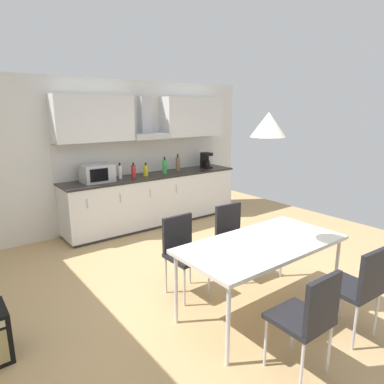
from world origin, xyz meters
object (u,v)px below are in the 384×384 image
coffee_maker (206,160)px  bottle_brown (178,164)px  dining_table (262,247)px  bottle_red (133,171)px  bottle_yellow (146,170)px  chair_near_left (309,314)px  microwave (97,173)px  chair_far_right (233,232)px  chair_near_right (360,283)px  bottle_green (165,166)px  pendant_lamp (268,125)px  chair_far_left (183,247)px  bottle_white (120,172)px

coffee_maker → bottle_brown: 0.64m
bottle_brown → dining_table: 3.35m
bottle_red → bottle_yellow: size_ratio=1.06×
bottle_yellow → chair_near_left: size_ratio=0.26×
microwave → bottle_brown: bearing=2.2°
dining_table → chair_far_right: bearing=64.3°
chair_near_right → bottle_green: bearing=83.0°
bottle_yellow → dining_table: bearing=-98.5°
microwave → bottle_brown: 1.59m
bottle_red → chair_near_left: (-0.62, -3.87, -0.47)m
coffee_maker → pendant_lamp: bearing=-120.8°
microwave → bottle_brown: (1.59, 0.06, -0.01)m
chair_far_right → chair_far_left: bearing=180.0°
bottle_red → bottle_white: (-0.24, 0.02, 0.01)m
microwave → bottle_brown: size_ratio=1.54×
bottle_green → chair_near_right: bottle_green is taller
bottle_white → pendant_lamp: 3.21m
bottle_brown → bottle_red: size_ratio=1.29×
coffee_maker → bottle_green: (-0.99, -0.05, -0.02)m
bottle_brown → bottle_yellow: bottle_brown is taller
bottle_yellow → bottle_green: bearing=-0.1°
microwave → chair_near_right: microwave is taller
coffee_maker → chair_near_right: bearing=-110.6°
bottle_green → chair_near_left: bottle_green is taller
pendant_lamp → bottle_white: bearing=89.9°
bottle_brown → chair_near_right: bottle_brown is taller
bottle_green → dining_table: bottle_green is taller
microwave → chair_near_left: bearing=-89.7°
coffee_maker → chair_far_left: 3.22m
chair_far_left → chair_far_right: (0.76, -0.00, 0.00)m
dining_table → chair_near_right: size_ratio=1.93×
chair_near_right → microwave: bearing=101.4°
bottle_yellow → chair_near_right: bearing=-91.2°
chair_near_right → chair_near_left: bearing=-180.0°
bottle_brown → bottle_green: bottle_brown is taller
chair_near_right → dining_table: bearing=115.1°
microwave → coffee_maker: bearing=0.7°
microwave → bottle_brown: bottle_brown is taller
bottle_white → chair_far_right: bearing=-80.6°
coffee_maker → bottle_brown: bearing=176.9°
chair_near_right → pendant_lamp: size_ratio=2.72×
bottle_red → chair_far_right: bearing=-86.5°
bottle_brown → dining_table: (-1.19, -3.11, -0.32)m
chair_far_right → pendant_lamp: 1.61m
bottle_white → chair_near_right: size_ratio=0.30×
bottle_green → chair_far_right: (-0.46, -2.23, -0.49)m
bottle_brown → chair_far_right: bearing=-109.2°
coffee_maker → bottle_brown: size_ratio=0.96×
bottle_brown → chair_far_right: size_ratio=0.36×
chair_far_right → chair_near_right: (-0.01, -1.59, 0.00)m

